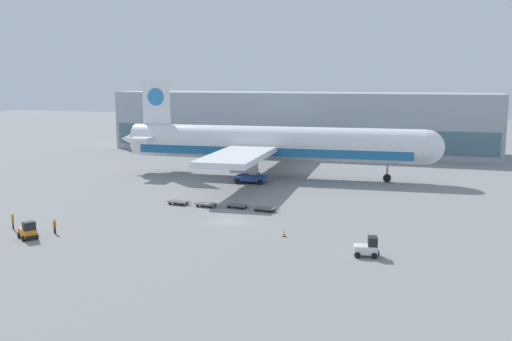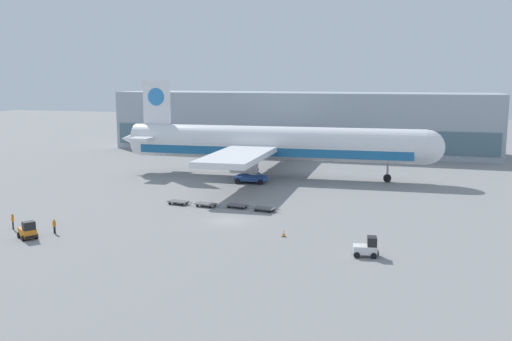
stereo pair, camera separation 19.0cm
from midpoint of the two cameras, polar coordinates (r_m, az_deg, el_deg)
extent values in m
plane|color=gray|center=(70.04, -2.82, -5.07)|extent=(400.00, 400.00, 0.00)
cube|color=#9EA8B2|center=(138.09, 4.40, 4.89)|extent=(90.00, 18.00, 14.00)
cube|color=slate|center=(129.56, 3.46, 3.23)|extent=(88.20, 0.20, 4.90)
cylinder|color=white|center=(100.11, 1.64, 2.79)|extent=(52.26, 8.94, 5.80)
cube|color=#1E669E|center=(100.26, 1.64, 2.05)|extent=(48.10, 8.57, 1.45)
sphere|color=white|center=(97.93, 16.68, 2.26)|extent=(5.68, 5.68, 5.68)
cone|color=white|center=(108.66, -11.90, 3.10)|extent=(6.70, 5.89, 5.51)
cube|color=white|center=(106.42, -9.99, 6.76)|extent=(5.22, 0.75, 8.00)
cylinder|color=#3384CC|center=(106.38, -10.00, 7.27)|extent=(3.23, 0.74, 3.20)
cube|color=white|center=(107.28, -10.40, 3.38)|extent=(4.38, 13.19, 0.50)
cube|color=white|center=(100.78, 0.19, 2.42)|extent=(10.89, 48.40, 0.90)
cylinder|color=#9EA0A5|center=(91.35, -1.32, 0.58)|extent=(4.36, 3.05, 2.80)
cylinder|color=#9EA0A5|center=(110.74, 1.44, 2.09)|extent=(4.36, 3.05, 2.80)
cylinder|color=#9EA0A5|center=(98.28, 12.95, 0.41)|extent=(0.36, 0.36, 4.00)
cylinder|color=black|center=(98.59, 12.91, -0.74)|extent=(1.35, 0.98, 1.30)
cylinder|color=#9EA0A5|center=(98.46, -1.14, 0.66)|extent=(0.36, 0.36, 4.00)
cylinder|color=black|center=(98.77, -1.13, -0.49)|extent=(1.35, 0.98, 1.30)
cylinder|color=#9EA0A5|center=(104.58, -0.22, 1.16)|extent=(0.36, 0.36, 4.00)
cylinder|color=black|center=(104.88, -0.22, 0.08)|extent=(1.35, 0.98, 1.30)
cube|color=#284C99|center=(95.26, -0.56, -0.76)|extent=(5.37, 3.31, 0.70)
cube|color=#B2B2B7|center=(94.71, -0.57, 1.36)|extent=(5.10, 3.14, 0.30)
cube|color=yellow|center=(94.64, -0.57, 1.69)|extent=(5.10, 3.14, 0.08)
cube|color=#284C99|center=(94.94, -0.56, 0.40)|extent=(4.26, 0.42, 3.33)
cube|color=#284C99|center=(94.94, -0.56, 0.40)|extent=(4.26, 0.42, 3.33)
cylinder|color=black|center=(96.29, 0.79, -0.86)|extent=(0.92, 0.41, 0.90)
cylinder|color=black|center=(93.42, 0.36, -1.17)|extent=(0.92, 0.41, 0.90)
cylinder|color=black|center=(97.24, -1.45, -0.76)|extent=(0.92, 0.41, 0.90)
cylinder|color=black|center=(94.40, -1.94, -1.07)|extent=(0.92, 0.41, 0.90)
cube|color=silver|center=(57.28, 10.81, -7.75)|extent=(2.51, 1.77, 0.80)
cube|color=black|center=(57.08, 11.50, -6.95)|extent=(1.10, 1.38, 0.90)
cube|color=black|center=(57.44, 12.04, -8.04)|extent=(0.37, 1.27, 0.24)
cylinder|color=black|center=(58.11, 11.56, -7.94)|extent=(0.63, 0.34, 0.60)
cylinder|color=black|center=(56.78, 11.66, -8.35)|extent=(0.63, 0.34, 0.60)
cylinder|color=black|center=(58.02, 9.96, -7.92)|extent=(0.63, 0.34, 0.60)
cylinder|color=black|center=(56.68, 10.02, -8.33)|extent=(0.63, 0.34, 0.60)
cube|color=orange|center=(67.17, -21.95, -5.74)|extent=(2.69, 2.45, 0.80)
cube|color=black|center=(66.36, -21.83, -5.16)|extent=(1.44, 1.53, 0.90)
cube|color=black|center=(66.09, -21.63, -6.21)|extent=(0.84, 1.13, 0.24)
cylinder|color=black|center=(66.71, -21.15, -6.15)|extent=(0.63, 0.54, 0.60)
cylinder|color=black|center=(66.34, -22.31, -6.31)|extent=(0.63, 0.54, 0.60)
cylinder|color=black|center=(68.20, -21.55, -5.85)|extent=(0.63, 0.54, 0.60)
cylinder|color=black|center=(67.84, -22.69, -5.99)|extent=(0.63, 0.54, 0.60)
cube|color=#56565B|center=(79.71, -7.85, -3.08)|extent=(2.98, 1.87, 0.12)
cube|color=#56565B|center=(78.73, -6.72, -3.21)|extent=(0.90, 0.20, 0.08)
cylinder|color=black|center=(79.76, -7.01, -3.23)|extent=(0.38, 0.19, 0.36)
cylinder|color=black|center=(78.71, -7.50, -3.41)|extent=(0.38, 0.19, 0.36)
cylinder|color=black|center=(80.81, -8.18, -3.10)|extent=(0.38, 0.19, 0.36)
cylinder|color=black|center=(79.77, -8.69, -3.27)|extent=(0.38, 0.19, 0.36)
cube|color=#56565B|center=(77.82, -5.09, -3.33)|extent=(2.98, 1.87, 0.12)
cube|color=#56565B|center=(76.92, -3.90, -3.47)|extent=(0.90, 0.20, 0.08)
cylinder|color=black|center=(77.93, -4.23, -3.48)|extent=(0.38, 0.19, 0.36)
cylinder|color=black|center=(76.85, -4.70, -3.67)|extent=(0.38, 0.19, 0.36)
cylinder|color=black|center=(78.90, -5.47, -3.34)|extent=(0.38, 0.19, 0.36)
cylinder|color=black|center=(77.84, -5.95, -3.52)|extent=(0.38, 0.19, 0.36)
cube|color=#56565B|center=(76.79, -1.95, -3.47)|extent=(2.98, 1.87, 0.12)
cube|color=#56565B|center=(75.98, -0.70, -3.60)|extent=(0.90, 0.20, 0.08)
cylinder|color=black|center=(76.96, -1.08, -3.62)|extent=(0.38, 0.19, 0.36)
cylinder|color=black|center=(75.85, -1.51, -3.81)|extent=(0.38, 0.19, 0.36)
cylinder|color=black|center=(77.84, -2.37, -3.48)|extent=(0.38, 0.19, 0.36)
cylinder|color=black|center=(76.74, -2.82, -3.67)|extent=(0.38, 0.19, 0.36)
cube|color=#56565B|center=(74.94, 0.79, -3.78)|extent=(2.98, 1.87, 0.12)
cube|color=#56565B|center=(74.21, 2.09, -3.92)|extent=(0.90, 0.20, 0.08)
cylinder|color=black|center=(75.17, 1.67, -3.93)|extent=(0.38, 0.19, 0.36)
cylinder|color=black|center=(74.03, 1.28, -4.14)|extent=(0.38, 0.19, 0.36)
cylinder|color=black|center=(75.96, 0.32, -3.79)|extent=(0.38, 0.19, 0.36)
cylinder|color=black|center=(74.83, -0.10, -3.99)|extent=(0.38, 0.19, 0.36)
cylinder|color=black|center=(68.34, -19.59, -5.62)|extent=(0.14, 0.14, 0.80)
cylinder|color=black|center=(68.17, -19.51, -5.65)|extent=(0.14, 0.14, 0.80)
cube|color=orange|center=(68.08, -19.58, -5.06)|extent=(0.42, 0.34, 0.60)
cylinder|color=orange|center=(68.28, -19.69, -5.00)|extent=(0.09, 0.09, 0.54)
cylinder|color=orange|center=(67.88, -19.48, -5.07)|extent=(0.09, 0.09, 0.54)
sphere|color=#846047|center=(67.99, -19.60, -4.73)|extent=(0.22, 0.22, 0.22)
sphere|color=yellow|center=(67.98, -19.60, -4.68)|extent=(0.21, 0.21, 0.21)
cylinder|color=black|center=(71.98, -23.20, -5.06)|extent=(0.14, 0.14, 0.89)
cylinder|color=black|center=(71.79, -23.17, -5.10)|extent=(0.14, 0.14, 0.89)
cube|color=orange|center=(71.71, -23.22, -4.48)|extent=(0.42, 0.39, 0.66)
cylinder|color=orange|center=(71.93, -23.27, -4.41)|extent=(0.09, 0.09, 0.60)
cylinder|color=orange|center=(71.47, -23.19, -4.49)|extent=(0.09, 0.09, 0.60)
sphere|color=#846047|center=(71.61, -23.25, -4.13)|extent=(0.24, 0.24, 0.24)
sphere|color=yellow|center=(71.59, -23.25, -4.07)|extent=(0.23, 0.23, 0.23)
cube|color=black|center=(63.32, 2.75, -6.60)|extent=(0.40, 0.40, 0.04)
cone|color=orange|center=(63.22, 2.75, -6.27)|extent=(0.32, 0.32, 0.72)
cylinder|color=white|center=(63.21, 2.75, -6.24)|extent=(0.19, 0.19, 0.10)
camera|label=1|loc=(0.10, -90.07, -0.01)|focal=40.00mm
camera|label=2|loc=(0.10, 89.93, 0.01)|focal=40.00mm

